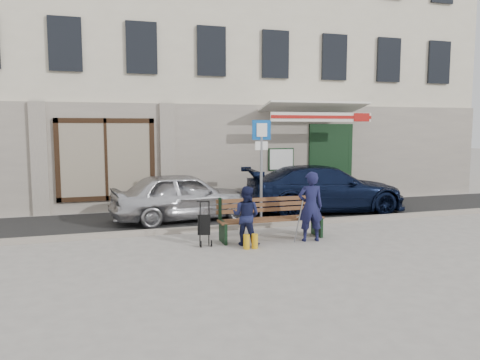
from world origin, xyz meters
name	(u,v)px	position (x,y,z in m)	size (l,w,h in m)	color
ground	(267,243)	(0.00, 0.00, 0.00)	(80.00, 80.00, 0.00)	#9E9991
asphalt_lane	(228,217)	(0.00, 3.10, 0.01)	(60.00, 3.20, 0.01)	#282828
curb	(246,226)	(0.00, 1.50, 0.06)	(60.00, 0.18, 0.12)	#9E9384
building	(189,61)	(0.01, 8.45, 4.97)	(20.00, 8.27, 10.00)	beige
car_silver	(184,196)	(-1.27, 2.97, 0.66)	(1.55, 3.85, 1.31)	silver
car_navy	(325,189)	(2.93, 3.01, 0.69)	(1.93, 4.74, 1.37)	black
parking_sign	(261,155)	(0.52, 1.85, 1.79)	(0.49, 0.08, 2.67)	gray
bench	(269,219)	(0.16, 0.31, 0.46)	(2.40, 1.17, 0.98)	brown
man	(310,207)	(0.95, -0.12, 0.77)	(0.56, 0.37, 1.53)	#15173B
woman	(246,216)	(-0.50, -0.03, 0.63)	(0.61, 0.48, 1.26)	#151A3C
stroller	(204,226)	(-1.35, 0.23, 0.41)	(0.32, 0.42, 0.92)	black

